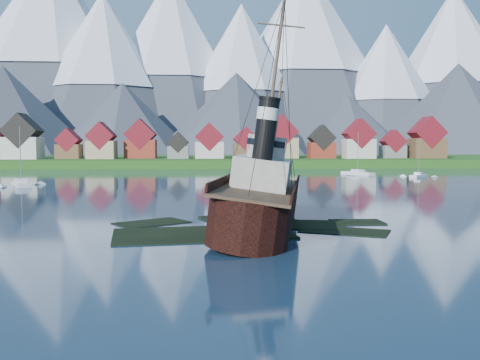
{
  "coord_description": "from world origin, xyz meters",
  "views": [
    {
      "loc": [
        -2.36,
        -56.18,
        9.47
      ],
      "look_at": [
        1.3,
        6.0,
        5.0
      ],
      "focal_mm": 40.0,
      "sensor_mm": 36.0,
      "label": 1
    }
  ],
  "objects": [
    {
      "name": "seawall",
      "position": [
        0.0,
        132.0,
        0.0
      ],
      "size": [
        600.0,
        2.5,
        2.0
      ],
      "primitive_type": "cube",
      "color": "#3F3D38",
      "rests_on": "ground"
    },
    {
      "name": "sailboat_c",
      "position": [
        -42.54,
        60.52,
        0.3
      ],
      "size": [
        7.05,
        10.34,
        13.3
      ],
      "rotation": [
        0.0,
        0.0,
        0.48
      ],
      "color": "white",
      "rests_on": "ground"
    },
    {
      "name": "tugboat_wreck",
      "position": [
        2.82,
        2.21,
        3.15
      ],
      "size": [
        7.37,
        31.73,
        25.15
      ],
      "rotation": [
        0.0,
        0.13,
        -0.19
      ],
      "color": "black",
      "rests_on": "ground"
    },
    {
      "name": "sailboat_d",
      "position": [
        54.02,
        83.95,
        0.25
      ],
      "size": [
        6.97,
        7.38,
        11.09
      ],
      "rotation": [
        0.0,
        0.0,
        -0.74
      ],
      "color": "white",
      "rests_on": "ground"
    },
    {
      "name": "mountains",
      "position": [
        -0.79,
        481.26,
        89.34
      ],
      "size": [
        965.0,
        340.0,
        205.0
      ],
      "color": "#2D333D",
      "rests_on": "ground"
    },
    {
      "name": "shore_bank",
      "position": [
        0.0,
        170.0,
        0.0
      ],
      "size": [
        600.0,
        80.0,
        3.2
      ],
      "primitive_type": "cube",
      "color": "#204D16",
      "rests_on": "ground"
    },
    {
      "name": "ground",
      "position": [
        0.0,
        0.0,
        0.0
      ],
      "size": [
        1400.0,
        1400.0,
        0.0
      ],
      "primitive_type": "plane",
      "color": "#182E44",
      "rests_on": "ground"
    },
    {
      "name": "shoal",
      "position": [
        1.78,
        2.15,
        -0.35
      ],
      "size": [
        31.71,
        21.24,
        1.14
      ],
      "color": "black",
      "rests_on": "ground"
    },
    {
      "name": "sailboat_e",
      "position": [
        40.64,
        95.44,
        0.28
      ],
      "size": [
        7.86,
        10.89,
        12.74
      ],
      "rotation": [
        0.0,
        0.0,
        0.52
      ],
      "color": "white",
      "rests_on": "ground"
    },
    {
      "name": "town",
      "position": [
        -33.12,
        152.18,
        8.99
      ],
      "size": [
        250.96,
        16.69,
        17.3
      ],
      "color": "maroon",
      "rests_on": "ground"
    }
  ]
}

